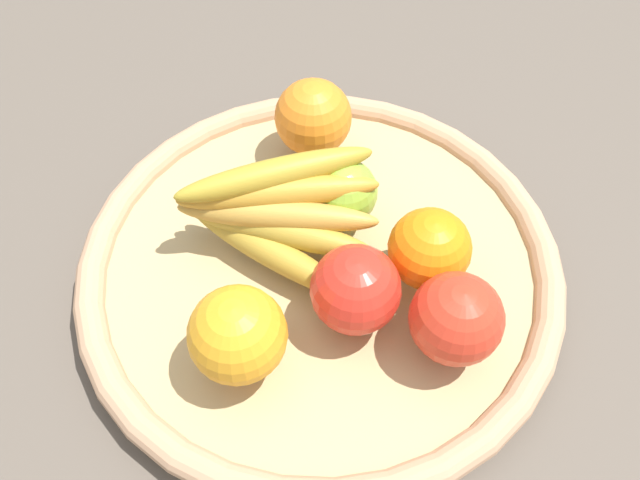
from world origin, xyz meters
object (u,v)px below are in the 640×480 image
(apple_2, at_px, (343,192))
(banana_bunch, at_px, (276,212))
(apple_0, at_px, (456,319))
(orange_1, at_px, (238,335))
(orange_0, at_px, (429,249))
(apple_1, at_px, (355,289))
(orange_2, at_px, (313,117))

(apple_2, xyz_separation_m, banana_bunch, (-0.05, -0.05, 0.01))
(apple_2, distance_m, apple_0, 0.16)
(apple_0, distance_m, orange_1, 0.18)
(orange_0, bearing_deg, apple_1, -127.85)
(orange_1, bearing_deg, apple_2, 79.96)
(orange_0, bearing_deg, apple_2, 156.39)
(banana_bunch, distance_m, apple_1, 0.11)
(apple_0, height_order, orange_1, orange_1)
(apple_2, xyz_separation_m, apple_1, (0.04, -0.10, 0.01))
(apple_0, height_order, orange_2, orange_2)
(apple_0, xyz_separation_m, banana_bunch, (-0.18, 0.05, 0.00))
(apple_0, bearing_deg, orange_1, -155.61)
(apple_0, bearing_deg, banana_bunch, 163.34)
(orange_1, distance_m, banana_bunch, 0.13)
(apple_2, xyz_separation_m, orange_0, (0.09, -0.04, 0.00))
(banana_bunch, bearing_deg, apple_1, -30.05)
(orange_1, height_order, banana_bunch, same)
(apple_0, relative_size, banana_bunch, 0.41)
(apple_2, height_order, orange_0, orange_0)
(apple_2, relative_size, banana_bunch, 0.35)
(orange_1, bearing_deg, orange_0, 47.43)
(apple_0, relative_size, apple_1, 1.00)
(apple_2, height_order, orange_1, orange_1)
(orange_1, relative_size, apple_1, 1.04)
(apple_2, distance_m, orange_2, 0.10)
(orange_0, bearing_deg, orange_2, 141.62)
(orange_1, bearing_deg, banana_bunch, 98.02)
(apple_2, relative_size, orange_0, 0.88)
(orange_0, relative_size, orange_1, 0.92)
(apple_0, height_order, banana_bunch, banana_bunch)
(apple_0, relative_size, orange_0, 1.05)
(apple_2, distance_m, orange_0, 0.10)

